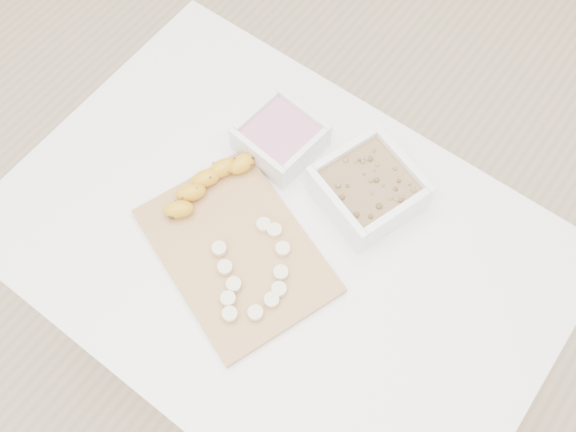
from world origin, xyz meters
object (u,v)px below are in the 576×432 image
Objects in this scene: bowl_yogurt at (281,137)px; bowl_granola at (368,188)px; table at (279,262)px; cutting_board at (236,250)px; banana at (207,185)px.

bowl_granola is (0.20, 0.00, 0.01)m from bowl_yogurt.
table is 2.94× the size of cutting_board.
table is 4.80× the size of bowl_granola.
bowl_granola reaches higher than bowl_yogurt.
table is 0.21m from banana.
bowl_granola reaches higher than cutting_board.
cutting_board is (-0.13, -0.23, -0.03)m from bowl_granola.
bowl_yogurt is at bearing 107.25° from cutting_board.
bowl_granola is 0.61× the size of cutting_board.
bowl_granola reaches higher than table.
cutting_board is 1.77× the size of banana.
bowl_yogurt is at bearing -178.79° from bowl_granola.
bowl_yogurt is 0.72× the size of bowl_granola.
table is 6.63× the size of bowl_yogurt.
banana is (-0.24, -0.17, -0.01)m from bowl_granola.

